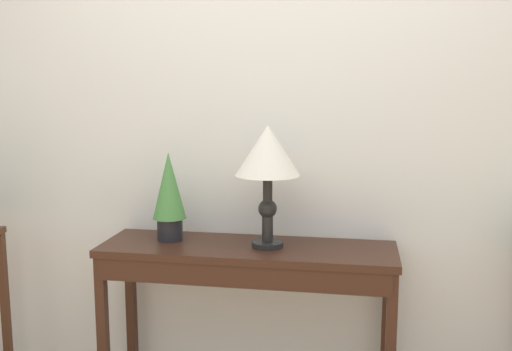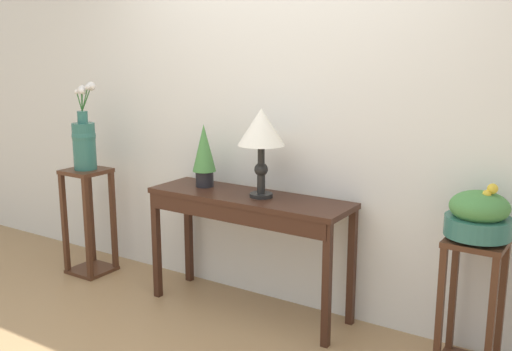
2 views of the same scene
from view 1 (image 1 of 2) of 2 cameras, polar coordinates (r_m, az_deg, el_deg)
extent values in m
cube|color=silver|center=(2.88, 2.07, 6.45)|extent=(9.00, 0.10, 2.80)
cube|color=#381E14|center=(2.71, -0.85, -7.26)|extent=(1.37, 0.41, 0.03)
cube|color=#381E14|center=(2.55, -1.63, -9.86)|extent=(1.30, 0.03, 0.10)
cube|color=#381E14|center=(2.88, -14.79, -14.91)|extent=(0.04, 0.04, 0.75)
cube|color=#381E14|center=(3.17, -12.14, -12.52)|extent=(0.04, 0.04, 0.75)
cube|color=#381E14|center=(2.96, 12.67, -14.10)|extent=(0.04, 0.04, 0.75)
cylinder|color=black|center=(2.68, 1.03, -6.74)|extent=(0.15, 0.15, 0.02)
cylinder|color=black|center=(2.66, 1.03, -4.89)|extent=(0.05, 0.05, 0.15)
sphere|color=black|center=(2.64, 1.04, -3.27)|extent=(0.09, 0.09, 0.09)
cylinder|color=black|center=(2.63, 1.04, -1.63)|extent=(0.04, 0.04, 0.15)
cone|color=white|center=(2.60, 1.05, 2.49)|extent=(0.29, 0.29, 0.23)
cylinder|color=black|center=(2.82, -8.45, -5.22)|extent=(0.12, 0.12, 0.11)
cone|color=#478442|center=(2.77, -8.55, -0.97)|extent=(0.16, 0.16, 0.32)
cube|color=#472819|center=(3.31, -23.42, -11.53)|extent=(0.04, 0.04, 0.76)
camera|label=2|loc=(1.62, 117.58, 2.38)|focal=41.23mm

